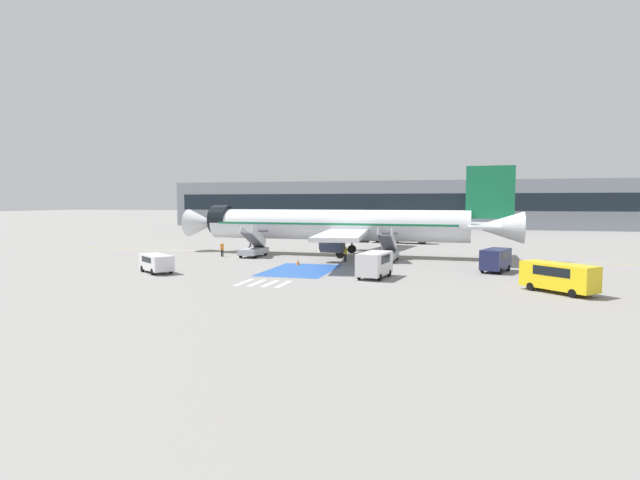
% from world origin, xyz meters
% --- Properties ---
extents(ground_plane, '(600.00, 600.00, 0.00)m').
position_xyz_m(ground_plane, '(0.00, 0.00, 0.00)').
color(ground_plane, gray).
extents(apron_leadline_yellow, '(77.64, 2.31, 0.01)m').
position_xyz_m(apron_leadline_yellow, '(0.93, -0.27, 0.00)').
color(apron_leadline_yellow, gold).
rests_on(apron_leadline_yellow, ground_plane).
extents(apron_stand_patch_blue, '(6.48, 10.28, 0.01)m').
position_xyz_m(apron_stand_patch_blue, '(0.93, -14.77, 0.00)').
color(apron_stand_patch_blue, '#2856A8').
rests_on(apron_stand_patch_blue, ground_plane).
extents(apron_walkway_bar_0, '(0.44, 3.60, 0.01)m').
position_xyz_m(apron_walkway_bar_0, '(-1.47, -23.31, 0.00)').
color(apron_walkway_bar_0, silver).
rests_on(apron_walkway_bar_0, ground_plane).
extents(apron_walkway_bar_1, '(0.44, 3.60, 0.01)m').
position_xyz_m(apron_walkway_bar_1, '(-0.27, -23.31, 0.00)').
color(apron_walkway_bar_1, silver).
rests_on(apron_walkway_bar_1, ground_plane).
extents(apron_walkway_bar_2, '(0.44, 3.60, 0.01)m').
position_xyz_m(apron_walkway_bar_2, '(0.93, -23.31, 0.00)').
color(apron_walkway_bar_2, silver).
rests_on(apron_walkway_bar_2, ground_plane).
extents(apron_walkway_bar_3, '(0.44, 3.60, 0.01)m').
position_xyz_m(apron_walkway_bar_3, '(2.13, -23.31, 0.00)').
color(apron_walkway_bar_3, silver).
rests_on(apron_walkway_bar_3, ground_plane).
extents(airliner, '(43.90, 35.53, 11.09)m').
position_xyz_m(airliner, '(1.58, -0.29, 3.90)').
color(airliner, silver).
rests_on(airliner, ground_plane).
extents(boarding_stairs_forward, '(2.33, 5.28, 3.99)m').
position_xyz_m(boarding_stairs_forward, '(-8.44, -4.52, 0.99)').
color(boarding_stairs_forward, '#ADB2BA').
rests_on(boarding_stairs_forward, ground_plane).
extents(boarding_stairs_aft, '(2.33, 5.28, 4.02)m').
position_xyz_m(boarding_stairs_aft, '(8.38, -4.97, 0.99)').
color(boarding_stairs_aft, '#ADB2BA').
rests_on(boarding_stairs_aft, ground_plane).
extents(fuel_tanker, '(10.37, 3.83, 3.28)m').
position_xyz_m(fuel_tanker, '(7.20, 21.04, 1.64)').
color(fuel_tanker, '#38383D').
rests_on(fuel_tanker, ground_plane).
extents(service_van_0, '(2.83, 4.79, 2.33)m').
position_xyz_m(service_van_0, '(8.97, -17.98, 1.39)').
color(service_van_0, silver).
rests_on(service_van_0, ground_plane).
extents(service_van_1, '(3.29, 4.69, 2.27)m').
position_xyz_m(service_van_1, '(19.85, -10.97, 1.35)').
color(service_van_1, '#1E234C').
rests_on(service_van_1, ground_plane).
extents(service_van_2, '(4.75, 4.22, 1.76)m').
position_xyz_m(service_van_2, '(-12.02, -20.23, 1.08)').
color(service_van_2, silver).
rests_on(service_van_2, ground_plane).
extents(service_van_3, '(5.35, 5.23, 2.25)m').
position_xyz_m(service_van_3, '(23.56, -21.70, 1.34)').
color(service_van_3, yellow).
rests_on(service_van_3, ground_plane).
extents(ground_crew_0, '(0.48, 0.37, 1.80)m').
position_xyz_m(ground_crew_0, '(-12.30, -5.46, 1.04)').
color(ground_crew_0, black).
rests_on(ground_crew_0, ground_plane).
extents(ground_crew_1, '(0.44, 0.26, 1.77)m').
position_xyz_m(ground_crew_1, '(3.81, -6.67, 1.02)').
color(ground_crew_1, '#191E38').
rests_on(ground_crew_1, ground_plane).
extents(traffic_cone_0, '(0.47, 0.47, 0.52)m').
position_xyz_m(traffic_cone_0, '(-0.64, -10.69, 0.26)').
color(traffic_cone_0, orange).
rests_on(traffic_cone_0, ground_plane).
extents(terminal_building, '(121.41, 12.10, 12.33)m').
position_xyz_m(terminal_building, '(-1.58, 72.86, 6.17)').
color(terminal_building, '#89939E').
rests_on(terminal_building, ground_plane).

